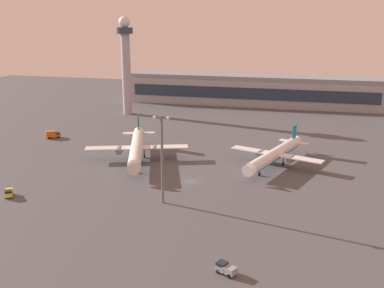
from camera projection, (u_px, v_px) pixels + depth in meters
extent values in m
plane|color=#4C4C51|center=(191.00, 181.00, 139.74)|extent=(416.00, 416.00, 0.00)
cube|color=#9EA3AD|center=(253.00, 92.00, 257.67)|extent=(138.34, 22.00, 14.00)
cube|color=#263347|center=(251.00, 94.00, 247.02)|extent=(132.81, 0.40, 6.16)
cube|color=gray|center=(254.00, 77.00, 255.43)|extent=(138.34, 19.80, 2.40)
cylinder|color=#A8A8B2|center=(126.00, 75.00, 228.86)|extent=(4.40, 4.40, 39.92)
cylinder|color=#2D3847|center=(125.00, 30.00, 223.00)|extent=(8.00, 8.00, 3.00)
sphere|color=silver|center=(124.00, 22.00, 221.90)|extent=(5.60, 5.60, 5.60)
cylinder|color=silver|center=(137.00, 148.00, 158.35)|extent=(16.55, 39.26, 4.22)
cone|color=silver|center=(134.00, 168.00, 137.91)|extent=(4.64, 3.79, 4.01)
cone|color=silver|center=(139.00, 132.00, 179.00)|extent=(4.58, 4.14, 3.80)
cube|color=silver|center=(137.00, 148.00, 159.47)|extent=(35.11, 15.36, 0.39)
cube|color=silver|center=(139.00, 133.00, 176.92)|extent=(12.43, 6.36, 0.39)
cube|color=#146B4C|center=(138.00, 125.00, 175.67)|extent=(1.43, 3.48, 7.21)
cylinder|color=slate|center=(154.00, 149.00, 160.13)|extent=(3.57, 4.56, 2.44)
cylinder|color=slate|center=(119.00, 150.00, 159.24)|extent=(3.57, 4.56, 2.44)
cube|color=#146B4C|center=(137.00, 151.00, 158.66)|extent=(15.14, 36.09, 0.40)
cylinder|color=#333338|center=(135.00, 165.00, 146.62)|extent=(0.31, 0.31, 3.94)
cylinder|color=black|center=(136.00, 171.00, 147.16)|extent=(0.80, 1.30, 1.22)
cylinder|color=#333338|center=(144.00, 151.00, 161.72)|extent=(0.31, 0.31, 3.94)
cylinder|color=black|center=(144.00, 156.00, 162.26)|extent=(0.80, 1.30, 1.22)
cylinder|color=#333338|center=(130.00, 151.00, 161.37)|extent=(0.31, 0.31, 3.94)
cylinder|color=black|center=(130.00, 156.00, 161.91)|extent=(0.80, 1.30, 1.22)
cylinder|color=white|center=(275.00, 154.00, 152.47)|extent=(15.50, 35.28, 3.80)
cone|color=white|center=(249.00, 170.00, 137.00)|extent=(4.21, 3.46, 3.61)
cone|color=white|center=(296.00, 141.00, 168.10)|extent=(4.16, 3.78, 3.42)
cube|color=white|center=(276.00, 154.00, 153.33)|extent=(31.56, 14.36, 0.35)
cube|color=white|center=(294.00, 142.00, 166.51)|extent=(11.19, 5.91, 0.35)
cube|color=#1984B2|center=(294.00, 134.00, 165.44)|extent=(1.34, 3.12, 6.51)
cylinder|color=slate|center=(291.00, 159.00, 150.62)|extent=(3.27, 4.13, 2.20)
cylinder|color=slate|center=(261.00, 154.00, 156.42)|extent=(3.27, 4.13, 2.20)
cube|color=#1984B2|center=(274.00, 157.00, 152.75)|extent=(14.18, 32.43, 0.36)
cylinder|color=#333338|center=(260.00, 169.00, 143.67)|extent=(0.28, 0.28, 3.55)
cylinder|color=black|center=(259.00, 174.00, 144.16)|extent=(0.74, 1.17, 1.10)
cylinder|color=#333338|center=(283.00, 159.00, 153.81)|extent=(0.28, 0.28, 3.55)
cylinder|color=black|center=(283.00, 164.00, 154.29)|extent=(0.74, 1.17, 1.10)
cylinder|color=#333338|center=(271.00, 156.00, 156.13)|extent=(0.28, 0.28, 3.55)
cylinder|color=black|center=(271.00, 161.00, 156.61)|extent=(0.74, 1.17, 1.10)
cube|color=gray|center=(222.00, 268.00, 90.12)|extent=(2.77, 2.72, 1.10)
cube|color=#1E232D|center=(222.00, 264.00, 89.88)|extent=(2.47, 2.47, 0.70)
cube|color=gray|center=(230.00, 270.00, 88.91)|extent=(3.00, 2.78, 1.40)
cylinder|color=black|center=(218.00, 271.00, 89.83)|extent=(0.94, 0.67, 0.90)
cylinder|color=black|center=(223.00, 268.00, 91.08)|extent=(0.94, 0.67, 0.90)
cylinder|color=black|center=(229.00, 276.00, 88.16)|extent=(0.94, 0.67, 0.90)
cylinder|color=black|center=(234.00, 273.00, 89.41)|extent=(0.94, 0.67, 0.90)
cube|color=yellow|center=(9.00, 194.00, 126.72)|extent=(2.81, 2.84, 1.10)
cube|color=#1E232D|center=(8.00, 191.00, 126.47)|extent=(2.54, 2.54, 0.70)
cube|color=yellow|center=(9.00, 192.00, 128.41)|extent=(2.90, 3.05, 1.40)
cylinder|color=black|center=(12.00, 196.00, 126.85)|extent=(0.73, 0.92, 0.90)
cylinder|color=black|center=(6.00, 197.00, 126.35)|extent=(0.73, 0.92, 0.90)
cylinder|color=black|center=(13.00, 193.00, 129.31)|extent=(0.73, 0.92, 0.90)
cylinder|color=black|center=(6.00, 194.00, 128.81)|extent=(0.73, 0.92, 0.90)
cube|color=#D85919|center=(57.00, 135.00, 188.50)|extent=(3.63, 3.55, 1.20)
cube|color=#1E232D|center=(57.00, 133.00, 188.24)|extent=(3.25, 3.20, 0.70)
cube|color=#D85919|center=(50.00, 134.00, 187.45)|extent=(4.27, 3.96, 2.60)
cylinder|color=black|center=(58.00, 136.00, 189.74)|extent=(0.91, 0.76, 0.90)
cylinder|color=black|center=(58.00, 137.00, 187.86)|extent=(0.91, 0.76, 0.90)
cylinder|color=black|center=(49.00, 137.00, 188.51)|extent=(0.91, 0.76, 0.90)
cylinder|color=black|center=(49.00, 138.00, 186.63)|extent=(0.91, 0.76, 0.90)
cylinder|color=slate|center=(162.00, 160.00, 120.50)|extent=(0.70, 0.70, 24.05)
cube|color=slate|center=(161.00, 118.00, 117.39)|extent=(4.80, 0.40, 0.40)
sphere|color=#F9EAB2|center=(155.00, 117.00, 117.80)|extent=(0.90, 0.90, 0.90)
sphere|color=#F9EAB2|center=(168.00, 118.00, 116.97)|extent=(0.90, 0.90, 0.90)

